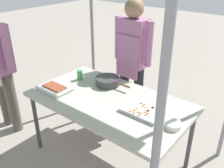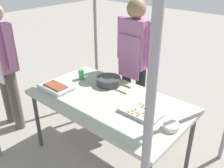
{
  "view_description": "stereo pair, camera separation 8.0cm",
  "coord_description": "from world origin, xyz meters",
  "views": [
    {
      "loc": [
        1.34,
        -1.63,
        1.99
      ],
      "look_at": [
        0.0,
        0.05,
        0.9
      ],
      "focal_mm": 39.34,
      "sensor_mm": 36.0,
      "label": 1
    },
    {
      "loc": [
        1.41,
        -1.57,
        1.99
      ],
      "look_at": [
        0.0,
        0.05,
        0.9
      ],
      "focal_mm": 39.34,
      "sensor_mm": 36.0,
      "label": 2
    }
  ],
  "objects": [
    {
      "name": "condiment_bowl",
      "position": [
        0.71,
        -0.02,
        0.77
      ],
      "size": [
        0.14,
        0.14,
        0.05
      ],
      "primitive_type": "cylinder",
      "color": "silver",
      "rests_on": "stall_table"
    },
    {
      "name": "ground_plane",
      "position": [
        0.0,
        0.0,
        0.0
      ],
      "size": [
        18.0,
        18.0,
        0.0
      ],
      "primitive_type": "plane",
      "color": "gray"
    },
    {
      "name": "cooking_wok",
      "position": [
        -0.21,
        0.24,
        0.8
      ],
      "size": [
        0.43,
        0.27,
        0.09
      ],
      "color": "#38383A",
      "rests_on": "stall_table"
    },
    {
      "name": "tray_meat_skewers",
      "position": [
        0.39,
        -0.0,
        0.77
      ],
      "size": [
        0.38,
        0.23,
        0.04
      ],
      "color": "silver",
      "rests_on": "stall_table"
    },
    {
      "name": "stall_table",
      "position": [
        0.0,
        0.0,
        0.7
      ],
      "size": [
        1.6,
        0.9,
        0.75
      ],
      "color": "#B7B2A8",
      "rests_on": "ground"
    },
    {
      "name": "vendor_woman",
      "position": [
        -0.22,
        0.72,
        0.96
      ],
      "size": [
        0.52,
        0.23,
        1.62
      ],
      "rotation": [
        0.0,
        0.0,
        3.14
      ],
      "color": "black",
      "rests_on": "ground"
    },
    {
      "name": "tray_grilled_sausages",
      "position": [
        -0.57,
        -0.21,
        0.77
      ],
      "size": [
        0.35,
        0.25,
        0.05
      ],
      "color": "silver",
      "rests_on": "stall_table"
    },
    {
      "name": "drink_cup_near_edge",
      "position": [
        -0.55,
        0.14,
        0.81
      ],
      "size": [
        0.06,
        0.06,
        0.12
      ],
      "primitive_type": "cylinder",
      "color": "#3F994C",
      "rests_on": "stall_table"
    }
  ]
}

